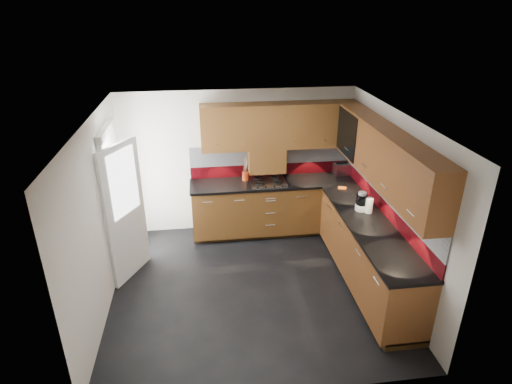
{
  "coord_description": "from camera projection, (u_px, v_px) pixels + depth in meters",
  "views": [
    {
      "loc": [
        -0.58,
        -4.86,
        3.71
      ],
      "look_at": [
        0.15,
        0.65,
        1.16
      ],
      "focal_mm": 30.0,
      "sensor_mm": 36.0,
      "label": 1
    }
  ],
  "objects": [
    {
      "name": "utensil_pot",
      "position": [
        245.0,
        175.0,
        7.03
      ],
      "size": [
        0.11,
        0.11,
        0.4
      ],
      "color": "red",
      "rests_on": "countertop"
    },
    {
      "name": "toaster",
      "position": [
        342.0,
        169.0,
        7.26
      ],
      "size": [
        0.3,
        0.21,
        0.2
      ],
      "color": "silver",
      "rests_on": "countertop"
    },
    {
      "name": "backsplash",
      "position": [
        328.0,
        177.0,
        6.47
      ],
      "size": [
        2.7,
        3.2,
        0.54
      ],
      "color": "#650910",
      "rests_on": "countertop"
    },
    {
      "name": "orange_cloth",
      "position": [
        342.0,
        188.0,
        6.76
      ],
      "size": [
        0.16,
        0.15,
        0.01
      ],
      "primitive_type": "cube",
      "rotation": [
        0.0,
        0.0,
        -0.4
      ],
      "color": "#D95818",
      "rests_on": "countertop"
    },
    {
      "name": "food_processor",
      "position": [
        362.0,
        202.0,
        6.03
      ],
      "size": [
        0.17,
        0.17,
        0.28
      ],
      "color": "white",
      "rests_on": "countertop"
    },
    {
      "name": "upper_cabinets",
      "position": [
        330.0,
        141.0,
        6.07
      ],
      "size": [
        2.5,
        3.2,
        0.72
      ],
      "color": "brown",
      "rests_on": "room"
    },
    {
      "name": "glass_cabinet",
      "position": [
        356.0,
        132.0,
        6.38
      ],
      "size": [
        0.32,
        0.8,
        0.66
      ],
      "color": "black",
      "rests_on": "room"
    },
    {
      "name": "back_door",
      "position": [
        120.0,
        205.0,
        6.02
      ],
      "size": [
        0.42,
        1.19,
        2.04
      ],
      "color": "white",
      "rests_on": "room"
    },
    {
      "name": "countertop",
      "position": [
        316.0,
        202.0,
        6.37
      ],
      "size": [
        2.72,
        3.22,
        0.04
      ],
      "color": "black",
      "rests_on": "base_cabinets"
    },
    {
      "name": "base_cabinets",
      "position": [
        315.0,
        229.0,
        6.58
      ],
      "size": [
        2.7,
        3.2,
        0.95
      ],
      "color": "brown",
      "rests_on": "room"
    },
    {
      "name": "room",
      "position": [
        251.0,
        189.0,
        5.37
      ],
      "size": [
        4.0,
        3.8,
        2.64
      ],
      "color": "black"
    },
    {
      "name": "extractor_hood",
      "position": [
        267.0,
        159.0,
        6.98
      ],
      "size": [
        0.6,
        0.33,
        0.4
      ],
      "primitive_type": "cube",
      "color": "brown",
      "rests_on": "room"
    },
    {
      "name": "paper_towel",
      "position": [
        369.0,
        205.0,
        5.97
      ],
      "size": [
        0.12,
        0.12,
        0.22
      ],
      "primitive_type": "cylinder",
      "rotation": [
        0.0,
        0.0,
        0.17
      ],
      "color": "white",
      "rests_on": "countertop"
    },
    {
      "name": "gas_hob",
      "position": [
        268.0,
        182.0,
        6.97
      ],
      "size": [
        0.58,
        0.51,
        0.04
      ],
      "color": "silver",
      "rests_on": "countertop"
    }
  ]
}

